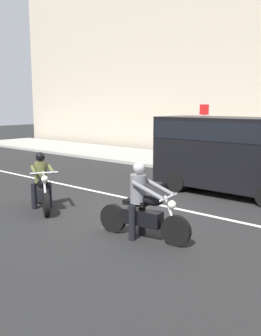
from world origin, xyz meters
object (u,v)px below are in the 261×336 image
pedestrian_bystander (171,138)px  street_sign_post (204,128)px  parked_van_black (233,150)px  motorcycle_with_rider_olive (42,186)px  motorcycle_with_rider_gray (143,208)px

pedestrian_bystander → street_sign_post: bearing=-20.4°
parked_van_black → street_sign_post: 4.99m
motorcycle_with_rider_olive → motorcycle_with_rider_gray: bearing=0.4°
parked_van_black → street_sign_post: size_ratio=1.79×
motorcycle_with_rider_gray → pedestrian_bystander: (-6.09, 9.62, 0.47)m
parked_van_black → street_sign_post: street_sign_post is taller
motorcycle_with_rider_gray → street_sign_post: bearing=113.1°
parked_van_black → motorcycle_with_rider_olive: bearing=-120.9°
motorcycle_with_rider_olive → pedestrian_bystander: pedestrian_bystander is taller
parked_van_black → pedestrian_bystander: 7.29m
motorcycle_with_rider_olive → street_sign_post: (-0.26, 8.76, 1.12)m
street_sign_post → parked_van_black: bearing=-49.0°
pedestrian_bystander → motorcycle_with_rider_gray: bearing=-57.7°
motorcycle_with_rider_gray → parked_van_black: bearing=95.3°
street_sign_post → pedestrian_bystander: size_ratio=1.58×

